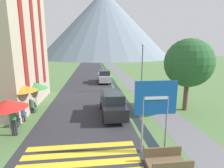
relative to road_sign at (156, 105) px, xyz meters
The scene contains 23 objects.
ground_plane 16.50m from the road_sign, 93.57° to the left, with size 160.00×160.00×0.00m, color #517542.
road 26.64m from the road_sign, 97.61° to the left, with size 6.40×60.00×0.01m.
footpath 26.53m from the road_sign, 84.39° to the left, with size 2.20×60.00×0.01m.
drainage_channel 26.40m from the road_sign, 89.60° to the left, with size 0.60×60.00×0.00m.
crosswalk_marking 4.26m from the road_sign, behind, with size 5.44×2.54×0.01m.
mountain_distant 85.53m from the road_sign, 87.53° to the left, with size 64.80×64.80×32.63m.
road_sign is the anchor object (origin of this frame).
footbridge 2.50m from the road_sign, 81.37° to the right, with size 1.70×1.10×0.65m.
parked_car_near 5.39m from the road_sign, 105.87° to the left, with size 1.72×4.52×1.82m.
parked_car_far 17.86m from the road_sign, 93.72° to the left, with size 1.81×4.45×1.82m.
cafe_chair_near_left 8.81m from the road_sign, 155.20° to the left, with size 0.40×0.40×0.85m.
cafe_chair_middle 9.38m from the road_sign, 148.70° to the left, with size 0.40×0.40×0.85m.
cafe_chair_far_left 10.22m from the road_sign, 141.54° to the left, with size 0.40×0.40×0.85m.
cafe_chair_far_right 9.98m from the road_sign, 140.30° to the left, with size 0.40×0.40×0.85m.
cafe_chair_near_right 8.88m from the road_sign, 155.17° to the left, with size 0.40×0.40×0.85m.
cafe_umbrella_front_red 8.09m from the road_sign, 161.76° to the left, with size 2.21×2.21×2.14m.
cafe_umbrella_middle_orange 9.28m from the road_sign, 147.09° to the left, with size 2.11×2.11×2.46m.
cafe_umbrella_rear_green 10.67m from the road_sign, 135.82° to the left, with size 1.99×1.99×2.18m.
person_standing_terrace 7.93m from the road_sign, 161.53° to the left, with size 0.32×0.32×1.85m.
person_seated_far 9.03m from the road_sign, 149.92° to the left, with size 0.32×0.32×1.22m.
person_seated_near 9.83m from the road_sign, 141.32° to the left, with size 0.32×0.32×1.24m.
streetlamp 12.10m from the road_sign, 76.92° to the left, with size 0.28×0.28×5.52m.
tree_by_path 7.23m from the road_sign, 49.80° to the left, with size 3.75×3.75×5.72m.
Camera 1 is at (-1.85, -3.72, 4.98)m, focal length 28.00 mm.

